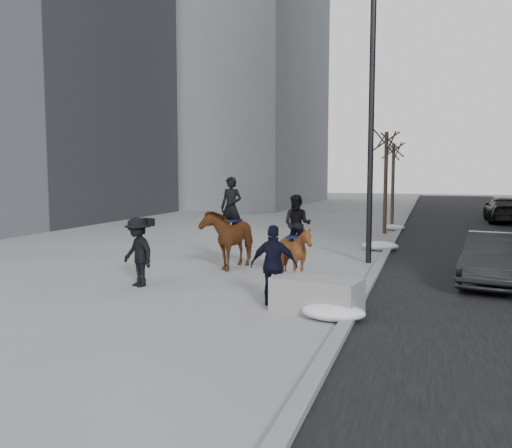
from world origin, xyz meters
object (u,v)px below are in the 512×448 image
(car_near, at_px, (494,259))
(mounted_left, at_px, (230,234))
(mounted_right, at_px, (296,247))
(planter, at_px, (317,295))

(car_near, bearing_deg, mounted_left, -172.00)
(mounted_left, relative_size, mounted_right, 1.20)
(mounted_left, bearing_deg, mounted_right, -31.15)
(car_near, height_order, mounted_right, mounted_right)
(planter, height_order, mounted_left, mounted_left)
(car_near, relative_size, mounted_right, 1.73)
(car_near, relative_size, mounted_left, 1.44)
(planter, xyz_separation_m, car_near, (3.78, 4.19, 0.29))
(planter, bearing_deg, mounted_right, 111.58)
(planter, height_order, car_near, car_near)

